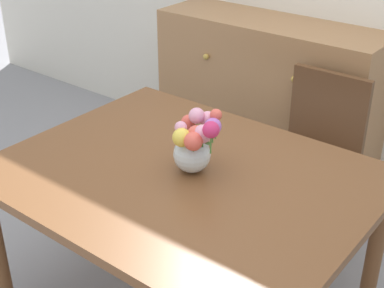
% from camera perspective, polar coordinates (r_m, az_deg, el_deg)
% --- Properties ---
extents(dining_table, '(1.46, 1.15, 0.75)m').
position_cam_1_polar(dining_table, '(2.24, -0.78, -4.74)').
color(dining_table, brown).
rests_on(dining_table, ground_plane).
extents(chair_far, '(0.42, 0.42, 0.90)m').
position_cam_1_polar(chair_far, '(2.94, 12.61, -0.31)').
color(chair_far, brown).
rests_on(chair_far, ground_plane).
extents(dresser, '(1.40, 0.47, 1.00)m').
position_cam_1_polar(dresser, '(3.50, 7.65, 4.58)').
color(dresser, '#9E7047').
rests_on(dresser, ground_plane).
extents(flower_vase, '(0.26, 0.21, 0.26)m').
position_cam_1_polar(flower_vase, '(2.14, 0.31, 0.15)').
color(flower_vase, silver).
rests_on(flower_vase, dining_table).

